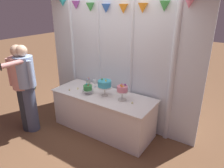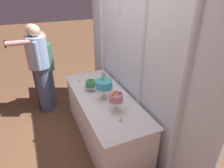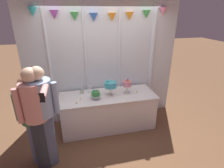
{
  "view_description": "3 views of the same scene",
  "coord_description": "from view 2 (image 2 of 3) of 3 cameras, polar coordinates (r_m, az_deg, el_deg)",
  "views": [
    {
      "loc": [
        2.15,
        -2.79,
        2.42
      ],
      "look_at": [
        0.18,
        0.16,
        1.01
      ],
      "focal_mm": 33.29,
      "sensor_mm": 36.0,
      "label": 1
    },
    {
      "loc": [
        2.44,
        -0.82,
        2.32
      ],
      "look_at": [
        0.14,
        0.18,
        1.03
      ],
      "focal_mm": 31.44,
      "sensor_mm": 36.0,
      "label": 2
    },
    {
      "loc": [
        -0.68,
        -3.16,
        2.41
      ],
      "look_at": [
        0.08,
        0.04,
        1.04
      ],
      "focal_mm": 28.12,
      "sensor_mm": 36.0,
      "label": 3
    }
  ],
  "objects": [
    {
      "name": "guest_man_pink_jacket",
      "position": [
        3.87,
        -20.08,
        4.55
      ],
      "size": [
        0.51,
        0.38,
        1.72
      ],
      "color": "#4C5675",
      "rests_on": "ground_plane"
    },
    {
      "name": "tealight_near_right",
      "position": [
        2.53,
        2.54,
        -10.43
      ],
      "size": [
        0.04,
        0.04,
        0.03
      ],
      "color": "beige",
      "rests_on": "cake_table"
    },
    {
      "name": "tealight_near_left",
      "position": [
        3.5,
        -6.94,
        0.71
      ],
      "size": [
        0.05,
        0.05,
        0.04
      ],
      "color": "beige",
      "rests_on": "cake_table"
    },
    {
      "name": "flower_vase",
      "position": [
        3.51,
        -2.42,
        2.1
      ],
      "size": [
        0.09,
        0.09,
        0.18
      ],
      "color": "#B2C1B2",
      "rests_on": "cake_table"
    },
    {
      "name": "cake_display_leftmost",
      "position": [
        3.18,
        -6.17,
        -0.12
      ],
      "size": [
        0.22,
        0.22,
        0.2
      ],
      "color": "silver",
      "rests_on": "cake_table"
    },
    {
      "name": "cake_display_center",
      "position": [
        2.88,
        -2.41,
        -0.28
      ],
      "size": [
        0.28,
        0.28,
        0.35
      ],
      "color": "silver",
      "rests_on": "cake_table"
    },
    {
      "name": "guest_girl_blue_dress",
      "position": [
        3.95,
        -20.78,
        4.97
      ],
      "size": [
        0.48,
        0.68,
        1.72
      ],
      "color": "#282D38",
      "rests_on": "ground_plane"
    },
    {
      "name": "guest_man_dark_suit",
      "position": [
        4.08,
        -18.84,
        4.51
      ],
      "size": [
        0.51,
        0.41,
        1.57
      ],
      "color": "#4C5675",
      "rests_on": "ground_plane"
    },
    {
      "name": "cake_table",
      "position": [
        3.25,
        -2.36,
        -9.48
      ],
      "size": [
        2.02,
        0.78,
        0.77
      ],
      "color": "white",
      "rests_on": "ground_plane"
    },
    {
      "name": "cake_display_rightmost",
      "position": [
        2.61,
        1.08,
        -4.18
      ],
      "size": [
        0.22,
        0.22,
        0.3
      ],
      "color": "silver",
      "rests_on": "cake_table"
    },
    {
      "name": "tealight_far_left",
      "position": [
        3.54,
        -9.61,
        0.89
      ],
      "size": [
        0.04,
        0.04,
        0.04
      ],
      "color": "beige",
      "rests_on": "cake_table"
    },
    {
      "name": "draped_curtain",
      "position": [
        2.9,
        5.86,
        9.9
      ],
      "size": [
        3.37,
        0.17,
        2.8
      ],
      "color": "silver",
      "rests_on": "ground_plane"
    },
    {
      "name": "wine_glass",
      "position": [
        3.35,
        -1.3,
        1.64
      ],
      "size": [
        0.07,
        0.07,
        0.16
      ],
      "color": "silver",
      "rests_on": "cake_table"
    },
    {
      "name": "ground_plane",
      "position": [
        3.47,
        -3.83,
        -14.97
      ],
      "size": [
        24.0,
        24.0,
        0.0
      ],
      "primitive_type": "plane",
      "color": "brown"
    }
  ]
}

